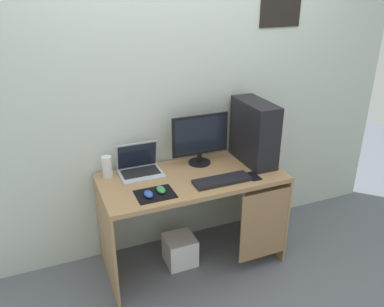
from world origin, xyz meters
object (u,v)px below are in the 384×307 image
laptop (140,167)px  mouse_left (161,190)px  pc_tower (254,132)px  speaker (107,167)px  monitor (200,139)px  mouse_right (149,194)px  keyboard (222,180)px  subwoofer (180,250)px  cell_phone (253,176)px

laptop → mouse_left: (0.05, -0.34, -0.02)m
pc_tower → speaker: (-1.12, 0.16, -0.16)m
monitor → laptop: monitor is taller
speaker → mouse_left: speaker is taller
monitor → mouse_right: bearing=-146.5°
speaker → keyboard: (0.74, -0.39, -0.07)m
pc_tower → keyboard: pc_tower is taller
speaker → mouse_right: size_ratio=1.67×
keyboard → mouse_right: size_ratio=4.38×
pc_tower → monitor: 0.42m
laptop → subwoofer: bearing=-39.1°
pc_tower → keyboard: 0.50m
pc_tower → cell_phone: pc_tower is taller
subwoofer → cell_phone: bearing=-20.3°
laptop → mouse_right: laptop is taller
pc_tower → laptop: pc_tower is taller
keyboard → mouse_left: bearing=177.5°
speaker → keyboard: 0.84m
keyboard → subwoofer: bearing=147.4°
keyboard → laptop: bearing=144.2°
cell_phone → subwoofer: bearing=159.7°
pc_tower → monitor: pc_tower is taller
laptop → cell_phone: size_ratio=2.43×
pc_tower → subwoofer: size_ratio=2.10×
pc_tower → subwoofer: 1.10m
keyboard → subwoofer: 0.73m
mouse_left → monitor: bearing=36.9°
laptop → cell_phone: (0.75, -0.38, -0.04)m
speaker → cell_phone: 1.07m
monitor → cell_phone: (0.27, -0.36, -0.21)m
laptop → speaker: laptop is taller
cell_phone → monitor: bearing=126.9°
pc_tower → keyboard: size_ratio=1.16×
mouse_left → subwoofer: bearing=38.9°
pc_tower → mouse_left: 0.89m
laptop → keyboard: size_ratio=0.75×
keyboard → monitor: bearing=94.1°
keyboard → cell_phone: bearing=-4.5°
monitor → mouse_left: monitor is taller
keyboard → mouse_left: 0.45m
speaker → subwoofer: (0.47, -0.22, -0.72)m
speaker → mouse_left: bearing=-52.4°
mouse_left → cell_phone: size_ratio=0.74×
mouse_right → cell_phone: 0.79m
laptop → mouse_left: laptop is taller
monitor → cell_phone: 0.50m
speaker → pc_tower: bearing=-8.3°
mouse_left → subwoofer: (0.19, 0.15, -0.66)m
speaker → subwoofer: size_ratio=0.69×
laptop → mouse_right: 0.37m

